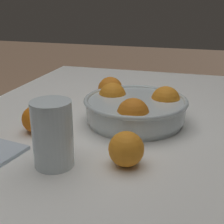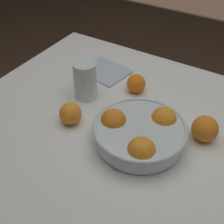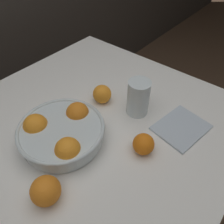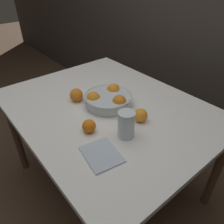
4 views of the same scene
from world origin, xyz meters
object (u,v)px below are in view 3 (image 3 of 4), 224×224
at_px(fruit_bowl, 62,132).
at_px(orange_loose_aside, 102,94).
at_px(juice_glass, 138,99).
at_px(orange_loose_front, 46,191).
at_px(orange_loose_near_bowl, 143,144).

xyz_separation_m(fruit_bowl, orange_loose_aside, (0.23, 0.03, -0.00)).
bearing_deg(fruit_bowl, juice_glass, -21.82).
height_order(fruit_bowl, orange_loose_front, fruit_bowl).
height_order(juice_glass, orange_loose_aside, juice_glass).
xyz_separation_m(juice_glass, orange_loose_near_bowl, (-0.14, -0.12, -0.03)).
bearing_deg(juice_glass, orange_loose_aside, 105.70).
relative_size(orange_loose_near_bowl, orange_loose_front, 0.85).
height_order(orange_loose_front, orange_loose_aside, orange_loose_front).
height_order(fruit_bowl, orange_loose_near_bowl, fruit_bowl).
height_order(fruit_bowl, juice_glass, juice_glass).
distance_m(juice_glass, orange_loose_near_bowl, 0.18).
distance_m(fruit_bowl, juice_glass, 0.29).
bearing_deg(orange_loose_near_bowl, fruit_bowl, 120.50).
distance_m(juice_glass, orange_loose_front, 0.43).
height_order(orange_loose_near_bowl, orange_loose_front, orange_loose_front).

